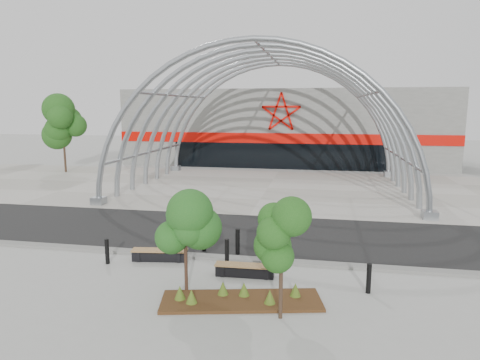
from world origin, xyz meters
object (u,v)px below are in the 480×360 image
(bollard_2, at_px, (227,252))
(bench_1, at_px, (245,270))
(street_tree_1, at_px, (282,237))
(street_tree_0, at_px, (185,218))
(bench_0, at_px, (160,255))

(bollard_2, bearing_deg, bench_1, -48.80)
(bench_1, distance_m, bollard_2, 1.41)
(street_tree_1, relative_size, bench_1, 1.56)
(street_tree_1, distance_m, bench_1, 4.04)
(bench_1, height_order, bollard_2, bollard_2)
(street_tree_0, distance_m, bench_1, 3.38)
(street_tree_0, relative_size, bollard_2, 3.40)
(street_tree_1, distance_m, bench_0, 6.96)
(street_tree_1, bearing_deg, bollard_2, 122.23)
(street_tree_0, height_order, bollard_2, street_tree_0)
(bench_1, bearing_deg, street_tree_0, -135.14)
(bench_0, relative_size, bench_1, 1.04)
(street_tree_0, distance_m, street_tree_1, 3.53)
(bench_0, bearing_deg, bollard_2, 1.35)
(street_tree_0, xyz_separation_m, street_tree_1, (3.31, -1.22, -0.09))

